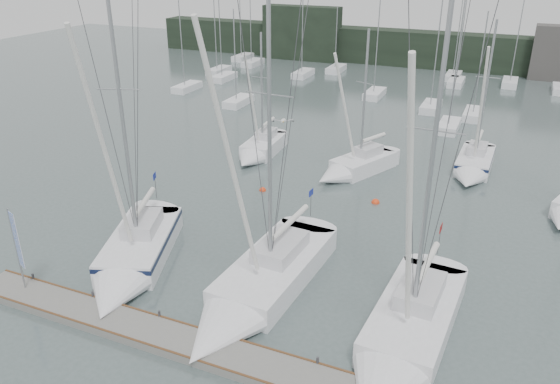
{
  "coord_description": "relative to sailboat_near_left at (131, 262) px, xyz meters",
  "views": [
    {
      "loc": [
        11.73,
        -21.17,
        16.54
      ],
      "look_at": [
        0.32,
        5.0,
        3.55
      ],
      "focal_mm": 35.0,
      "sensor_mm": 36.0,
      "label": 1
    }
  ],
  "objects": [
    {
      "name": "mast_forest",
      "position": [
        6.83,
        45.01,
        -0.19
      ],
      "size": [
        58.56,
        28.15,
        14.59
      ],
      "color": "silver",
      "rests_on": "ground"
    },
    {
      "name": "far_building_left",
      "position": [
        -14.0,
        60.99,
        3.33
      ],
      "size": [
        12.0,
        3.0,
        8.0
      ],
      "primitive_type": "cube",
      "color": "black",
      "rests_on": "ground"
    },
    {
      "name": "sailboat_near_right",
      "position": [
        15.06,
        -0.89,
        -0.04
      ],
      "size": [
        3.98,
        11.85,
        16.77
      ],
      "rotation": [
        0.0,
        0.0,
        -0.06
      ],
      "color": "silver",
      "rests_on": "ground"
    },
    {
      "name": "dock",
      "position": [
        6.0,
        -4.01,
        -0.47
      ],
      "size": [
        24.0,
        2.0,
        0.4
      ],
      "primitive_type": "cube",
      "color": "slate",
      "rests_on": "ground"
    },
    {
      "name": "sailboat_near_left",
      "position": [
        0.0,
        0.0,
        0.0
      ],
      "size": [
        6.65,
        10.89,
        16.72
      ],
      "rotation": [
        0.0,
        0.0,
        0.36
      ],
      "color": "silver",
      "rests_on": "ground"
    },
    {
      "name": "buoy_b",
      "position": [
        10.08,
        14.14,
        -0.67
      ],
      "size": [
        0.58,
        0.58,
        0.58
      ],
      "primitive_type": "sphere",
      "color": "red",
      "rests_on": "ground"
    },
    {
      "name": "seagull",
      "position": [
        7.31,
        4.11,
        7.79
      ],
      "size": [
        0.97,
        0.55,
        0.2
      ],
      "rotation": [
        0.0,
        0.0,
        0.43
      ],
      "color": "silver",
      "rests_on": "ground"
    },
    {
      "name": "ground",
      "position": [
        6.0,
        0.99,
        -0.67
      ],
      "size": [
        160.0,
        160.0,
        0.0
      ],
      "primitive_type": "plane",
      "color": "#4C5C5B",
      "rests_on": "ground"
    },
    {
      "name": "buoy_a",
      "position": [
        1.91,
        12.88,
        -0.67
      ],
      "size": [
        0.51,
        0.51,
        0.51
      ],
      "primitive_type": "sphere",
      "color": "red",
      "rests_on": "ground"
    },
    {
      "name": "dock_banner",
      "position": [
        -3.55,
        -3.91,
        2.41
      ],
      "size": [
        0.65,
        0.29,
        4.54
      ],
      "rotation": [
        0.0,
        0.0,
        -0.37
      ],
      "color": "#94979B",
      "rests_on": "dock"
    },
    {
      "name": "far_treeline",
      "position": [
        6.0,
        62.99,
        1.83
      ],
      "size": [
        90.0,
        4.0,
        5.0
      ],
      "primitive_type": "cube",
      "color": "black",
      "rests_on": "ground"
    },
    {
      "name": "sailboat_near_center",
      "position": [
        7.4,
        -0.1,
        -0.06
      ],
      "size": [
        4.18,
        12.92,
        17.57
      ],
      "rotation": [
        0.0,
        0.0,
        -0.06
      ],
      "color": "silver",
      "rests_on": "ground"
    },
    {
      "name": "sailboat_mid_d",
      "position": [
        15.72,
        22.33,
        -0.08
      ],
      "size": [
        2.71,
        8.21,
        12.47
      ],
      "rotation": [
        0.0,
        0.0,
        -0.02
      ],
      "color": "silver",
      "rests_on": "ground"
    },
    {
      "name": "sailboat_mid_c",
      "position": [
        7.04,
        18.31,
        -0.07
      ],
      "size": [
        5.47,
        8.12,
        11.81
      ],
      "rotation": [
        0.0,
        0.0,
        -0.42
      ],
      "color": "silver",
      "rests_on": "ground"
    },
    {
      "name": "sailboat_mid_b",
      "position": [
        -1.38,
        18.98,
        -0.11
      ],
      "size": [
        2.85,
        7.5,
        10.99
      ],
      "rotation": [
        0.0,
        0.0,
        0.05
      ],
      "color": "silver",
      "rests_on": "ground"
    }
  ]
}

